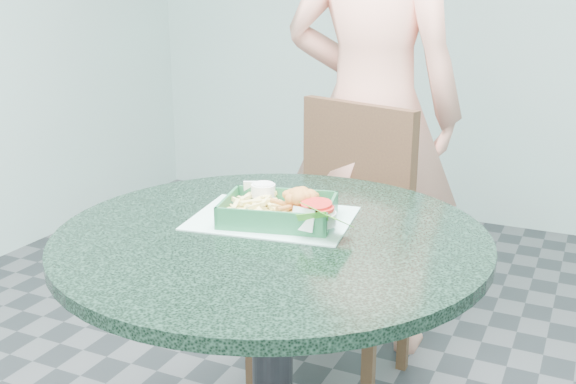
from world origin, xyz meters
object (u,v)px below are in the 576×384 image
at_px(diner_person, 373,71).
at_px(crab_sandwich, 298,212).
at_px(cafe_table, 272,308).
at_px(sauce_ramekin, 272,197).
at_px(dining_chair, 343,228).
at_px(food_basket, 279,223).

xyz_separation_m(diner_person, crab_sandwich, (0.13, -0.91, -0.22)).
xyz_separation_m(cafe_table, sauce_ramekin, (-0.07, 0.15, 0.22)).
distance_m(dining_chair, crab_sandwich, 0.69).
distance_m(food_basket, crab_sandwich, 0.06).
distance_m(cafe_table, diner_person, 1.07).
bearing_deg(crab_sandwich, diner_person, 98.08).
distance_m(dining_chair, diner_person, 0.56).
xyz_separation_m(diner_person, sauce_ramekin, (0.02, -0.83, -0.22)).
height_order(diner_person, sauce_ramekin, diner_person).
bearing_deg(dining_chair, diner_person, 110.62).
bearing_deg(food_basket, cafe_table, -77.64).
height_order(crab_sandwich, sauce_ramekin, crab_sandwich).
relative_size(cafe_table, food_basket, 3.84).
bearing_deg(sauce_ramekin, cafe_table, -64.05).
bearing_deg(diner_person, dining_chair, 90.17).
relative_size(diner_person, crab_sandwich, 17.30).
xyz_separation_m(dining_chair, sauce_ramekin, (0.02, -0.56, 0.27)).
bearing_deg(diner_person, crab_sandwich, 96.49).
distance_m(cafe_table, sauce_ramekin, 0.27).
xyz_separation_m(dining_chair, diner_person, (-0.01, 0.28, 0.48)).
relative_size(dining_chair, food_basket, 3.67).
relative_size(cafe_table, crab_sandwich, 8.28).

